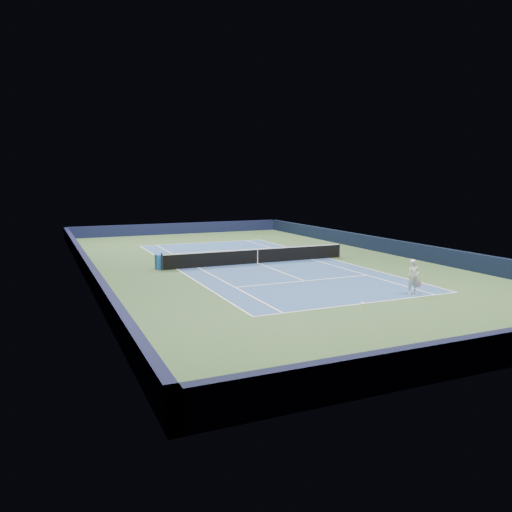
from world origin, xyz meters
name	(u,v)px	position (x,y,z in m)	size (l,w,h in m)	color
ground	(257,263)	(0.00, 0.00, 0.00)	(40.00, 40.00, 0.00)	#304A28
wall_far	(179,229)	(0.00, 19.82, 0.55)	(22.00, 0.35, 1.10)	#111433
wall_right	(389,246)	(10.82, 0.00, 0.55)	(0.35, 40.00, 1.10)	black
wall_left	(86,266)	(-10.82, 0.00, 0.55)	(0.35, 40.00, 1.10)	#111333
court_surface	(257,263)	(0.00, 0.00, 0.00)	(10.97, 23.77, 0.01)	navy
baseline_far	(203,243)	(0.00, 11.88, 0.01)	(10.97, 0.08, 0.00)	white
baseline_near	(365,303)	(0.00, -11.88, 0.01)	(10.97, 0.08, 0.00)	white
sideline_doubles_right	(328,258)	(5.49, 0.00, 0.01)	(0.08, 23.77, 0.00)	white
sideline_doubles_left	(177,269)	(-5.49, 0.00, 0.01)	(0.08, 23.77, 0.00)	white
sideline_singles_right	(311,259)	(4.12, 0.00, 0.01)	(0.08, 23.77, 0.00)	white
sideline_singles_left	(198,268)	(-4.12, 0.00, 0.01)	(0.08, 23.77, 0.00)	white
service_line_far	(224,251)	(0.00, 6.40, 0.01)	(8.23, 0.08, 0.00)	white
service_line_near	(305,281)	(0.00, -6.40, 0.01)	(8.23, 0.08, 0.00)	white
center_service_line	(257,263)	(0.00, 0.00, 0.01)	(0.08, 12.80, 0.00)	white
center_mark_far	(203,243)	(0.00, 11.73, 0.01)	(0.08, 0.30, 0.00)	white
center_mark_near	(363,303)	(0.00, -11.73, 0.01)	(0.08, 0.30, 0.00)	white
tennis_net	(258,256)	(0.00, 0.00, 0.50)	(12.90, 0.10, 1.07)	black
sponsor_cube	(160,262)	(-6.40, 0.46, 0.46)	(0.62, 0.54, 0.93)	blue
tennis_player	(413,277)	(3.25, -11.27, 0.85)	(0.80, 1.28, 1.69)	silver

